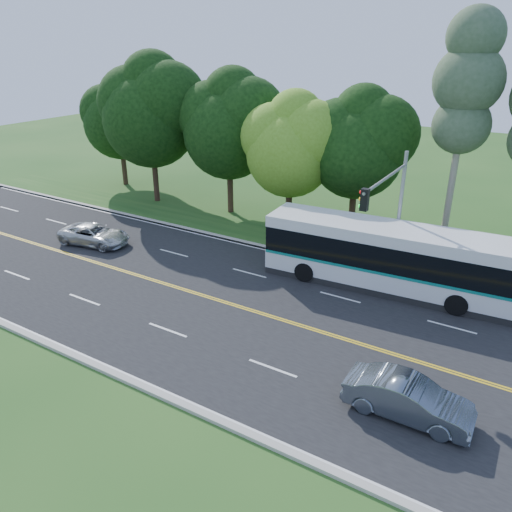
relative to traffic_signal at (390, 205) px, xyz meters
The scene contains 12 objects.
ground 9.65m from the traffic_signal, 140.23° to the right, with size 120.00×120.00×0.00m, color #224E1A.
road 9.65m from the traffic_signal, 140.23° to the right, with size 60.00×14.00×0.02m, color black.
curb_north 8.15m from the traffic_signal, 164.96° to the left, with size 60.00×0.30×0.15m, color #ACA79B.
curb_south 14.86m from the traffic_signal, 117.35° to the right, with size 60.00×0.30×0.15m, color #ACA79B.
grass_verge 8.74m from the traffic_signal, 151.03° to the left, with size 60.00×4.00×0.10m, color #224E1A.
lane_markings 9.71m from the traffic_signal, 140.63° to the right, with size 57.60×13.82×0.00m.
tree_row 13.61m from the traffic_signal, 150.00° to the left, with size 44.70×9.10×13.84m.
bougainvillea_hedge 4.86m from the traffic_signal, 75.94° to the left, with size 9.50×2.25×1.50m.
traffic_signal is the anchor object (origin of this frame).
transit_bus 3.00m from the traffic_signal, 70.53° to the left, with size 13.16×3.68×3.40m.
sedan 10.40m from the traffic_signal, 66.39° to the right, with size 1.54×4.42×1.46m, color slate.
suv 18.53m from the traffic_signal, 169.19° to the right, with size 2.12×4.60×1.28m, color #B8BCBD.
Camera 1 is at (13.04, -17.98, 12.24)m, focal length 35.00 mm.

